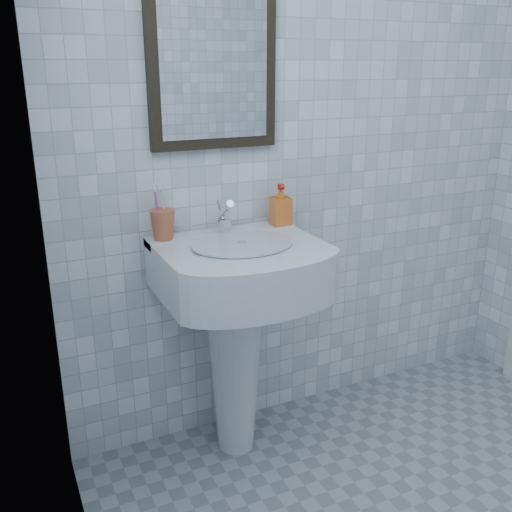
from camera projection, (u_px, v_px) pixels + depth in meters
wall_back at (312, 139)px, 2.38m from camera, size 2.20×0.02×2.50m
wall_left at (103, 261)px, 0.91m from camera, size 0.02×2.40×2.50m
washbasin at (237, 313)px, 2.22m from camera, size 0.60×0.44×0.93m
faucet at (224, 219)px, 2.20m from camera, size 0.06×0.12×0.14m
toothbrush_cup at (163, 225)px, 2.12m from camera, size 0.10×0.10×0.11m
soap_dispenser at (281, 204)px, 2.31m from camera, size 0.08×0.08×0.17m
wall_mirror at (213, 63)px, 2.09m from camera, size 0.50×0.04×0.62m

